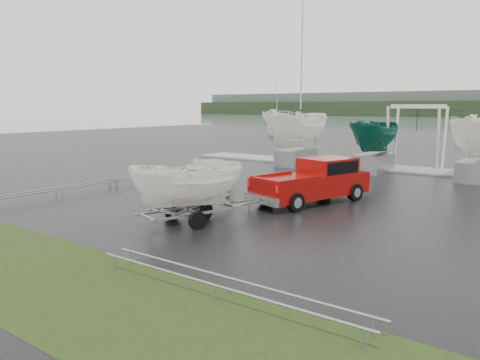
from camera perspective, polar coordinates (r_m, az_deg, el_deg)
ground_plane at (r=19.93m, az=5.89°, el=-2.67°), size 120.00×120.00×0.00m
grass_verge at (r=12.16m, az=-22.08°, el=-10.93°), size 40.00×40.00×0.00m
dock at (r=31.68m, az=17.95°, el=1.36°), size 30.00×3.00×0.12m
pickup_truck at (r=19.97m, az=9.29°, el=0.06°), size 3.32×5.79×1.83m
trailer_hitched at (r=15.85m, az=-6.28°, el=4.08°), size 2.14×3.79×4.92m
trailer_parked at (r=17.06m, az=-6.09°, el=3.95°), size 1.83×3.71×4.65m
boat_hoist at (r=31.04m, az=20.73°, el=5.93°), size 3.30×2.18×4.12m
keelboat_0 at (r=32.00m, az=6.98°, el=9.29°), size 2.65×3.20×10.83m
keelboat_1 at (r=29.91m, az=16.20°, el=7.12°), size 2.07×3.20×6.59m
mast_rack_0 at (r=26.23m, az=-10.11°, el=0.82°), size 0.56×6.50×0.06m
mast_rack_1 at (r=22.59m, az=-21.20°, el=-0.95°), size 0.56×6.50×0.06m
mast_rack_2 at (r=10.09m, az=-2.20°, el=-12.28°), size 7.00×0.56×0.06m
moored_boat_0 at (r=66.18m, az=4.47°, el=5.48°), size 3.68×3.69×11.46m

